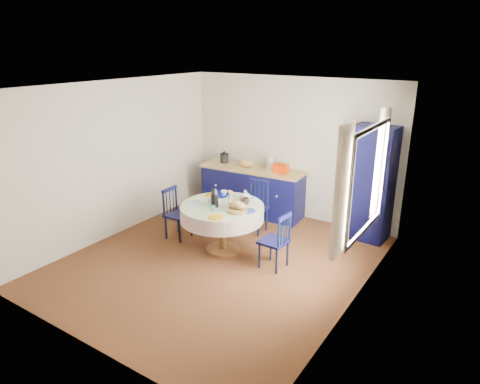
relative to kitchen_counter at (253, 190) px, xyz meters
The scene contains 17 objects.
floor 2.05m from the kitchen_counter, 72.88° to the right, with size 4.50×4.50×0.00m, color black.
ceiling 2.86m from the kitchen_counter, 72.88° to the right, with size 4.50×4.50×0.00m, color white.
wall_back 1.05m from the kitchen_counter, 29.95° to the left, with size 4.00×0.02×2.50m, color silver.
wall_left 2.51m from the kitchen_counter, 126.45° to the right, with size 0.02×4.50×2.50m, color silver.
wall_right 3.32m from the kitchen_counter, 36.43° to the right, with size 0.02×4.50×2.50m, color silver.
window 3.20m from the kitchen_counter, 32.36° to the right, with size 0.10×1.74×1.45m.
kitchen_counter is the anchor object (origin of this frame).
pantry_cabinet 2.19m from the kitchen_counter, ahead, with size 0.67×0.50×1.85m.
dining_table 1.68m from the kitchen_counter, 73.79° to the right, with size 1.24×1.24×1.03m.
chair_left 1.67m from the kitchen_counter, 106.20° to the right, with size 0.36×0.37×0.83m.
chair_far 0.84m from the kitchen_counter, 55.20° to the right, with size 0.41×0.39×0.87m.
chair_right 2.13m from the kitchen_counter, 49.43° to the right, with size 0.37×0.39×0.83m.
mug_a 1.71m from the kitchen_counter, 80.50° to the right, with size 0.12×0.12×0.09m, color silver.
mug_b 1.96m from the kitchen_counter, 75.60° to the right, with size 0.09×0.09×0.08m, color #2E6969.
mug_c 1.62m from the kitchen_counter, 62.62° to the right, with size 0.13×0.13×0.11m, color black.
mug_d 1.33m from the kitchen_counter, 78.78° to the right, with size 0.10×0.10×0.09m, color silver.
cobalt_bowl 1.37m from the kitchen_counter, 79.52° to the right, with size 0.23×0.23×0.06m, color #070F7E.
Camera 1 is at (3.34, -4.50, 3.01)m, focal length 32.00 mm.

